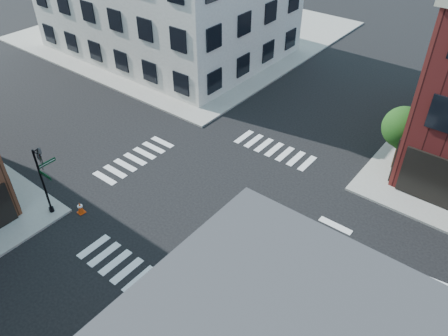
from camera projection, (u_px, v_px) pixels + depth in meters
ground at (213, 200)px, 27.00m from camera, size 120.00×120.00×0.00m
sidewalk_nw at (187, 31)px, 50.42m from camera, size 30.00×30.00×0.15m
tree_near at (404, 130)px, 27.60m from camera, size 2.69×2.69×4.49m
tree_far at (433, 98)px, 31.53m from camera, size 2.43×2.43×4.07m
signal_pole at (43, 175)px, 24.40m from camera, size 1.29×1.24×4.60m
box_truck at (401, 315)px, 18.54m from camera, size 7.60×3.13×3.36m
traffic_cone at (80, 208)px, 25.91m from camera, size 0.45×0.45×0.78m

